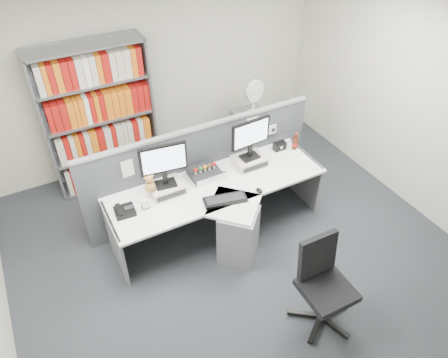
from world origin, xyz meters
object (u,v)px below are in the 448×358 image
monitor_left (163,162)px  mouse (259,190)px  keyboard (225,200)px  desk_calendar (145,204)px  office_chair (323,281)px  desk_fan (254,93)px  monitor_right (251,136)px  desk_phone (124,211)px  cola_bottle (295,143)px  desktop_pc (205,173)px  shelving_unit (99,120)px  speaker (280,146)px  desk (226,212)px  filing_cabinet (252,135)px

monitor_left → mouse: 1.13m
keyboard → desk_calendar: desk_calendar is taller
office_chair → desk_fan: bearing=72.5°
monitor_right → desk_phone: size_ratio=2.31×
desk_fan → mouse: bearing=-118.9°
monitor_right → cola_bottle: size_ratio=2.22×
desktop_pc → shelving_unit: 1.66m
desk_calendar → speaker: desk_calendar is taller
desk → monitor_left: bearing=146.0°
mouse → shelving_unit: bearing=122.6°
desk → monitor_right: 0.94m
cola_bottle → office_chair: (-0.89, -1.75, -0.28)m
cola_bottle → shelving_unit: size_ratio=0.12×
keyboard → desk: bearing=53.1°
desktop_pc → speaker: 1.10m
monitor_left → cola_bottle: size_ratio=2.26×
keyboard → speaker: size_ratio=3.16×
desk → desk_phone: desk_phone is taller
keyboard → speaker: speaker is taller
keyboard → speaker: (1.09, 0.54, 0.04)m
desktop_pc → mouse: size_ratio=3.47×
speaker → monitor_right: bearing=-170.2°
cola_bottle → office_chair: bearing=-116.9°
monitor_left → speaker: (1.60, 0.09, -0.36)m
desk_calendar → cola_bottle: bearing=4.3°
cola_bottle → office_chair: size_ratio=0.24×
monitor_right → mouse: size_ratio=5.24×
speaker → cola_bottle: bearing=-23.1°
mouse → desk_phone: (-1.47, 0.38, 0.02)m
mouse → desk: bearing=161.5°
desk → monitor_left: monitor_left is taller
monitor_left → desktop_pc: 0.63m
monitor_right → shelving_unit: (-1.43, 1.46, -0.16)m
cola_bottle → filing_cabinet: 1.11m
desk_phone → cola_bottle: (2.32, 0.13, 0.05)m
monitor_left → monitor_right: size_ratio=1.02×
filing_cabinet → shelving_unit: bearing=167.9°
desk → desk_phone: size_ratio=11.48×
monitor_right → filing_cabinet: (0.67, 1.02, -0.78)m
speaker → desk: bearing=-155.5°
desk_calendar → office_chair: bearing=-52.9°
desktop_pc → shelving_unit: size_ratio=0.17×
desk_phone → shelving_unit: 1.62m
monitor_right → keyboard: bearing=-142.2°
desk → cola_bottle: cola_bottle is taller
desk → keyboard: keyboard is taller
desk → cola_bottle: bearing=17.8°
cola_bottle → shelving_unit: bearing=145.5°
mouse → desk_fan: bearing=61.1°
mouse → desk_phone: desk_phone is taller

